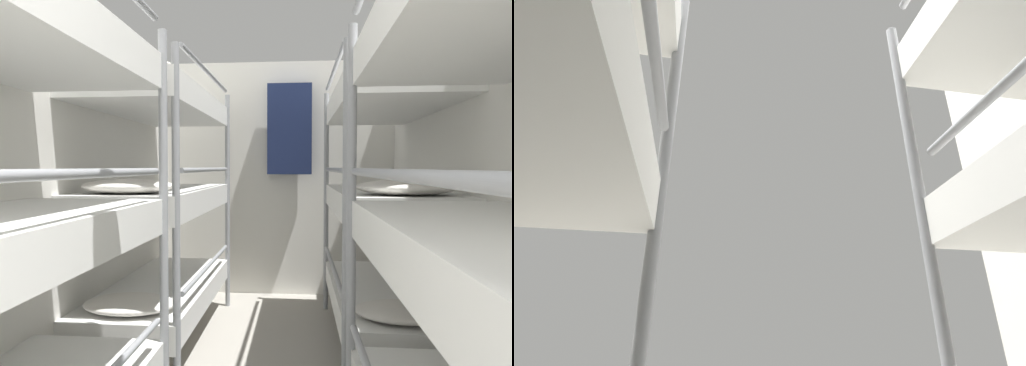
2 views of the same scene
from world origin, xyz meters
The scene contains 0 objects.
Camera 2 is at (0.31, 1.80, 0.60)m, focal length 28.00 mm.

